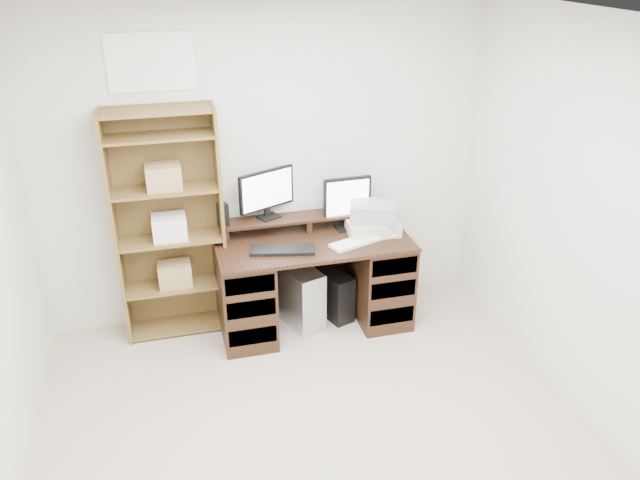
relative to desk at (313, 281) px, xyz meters
name	(u,v)px	position (x,y,z in m)	size (l,w,h in m)	color
room	(336,294)	(-0.29, -1.64, 0.86)	(3.54, 4.04, 2.54)	#BAAB92
desk	(313,281)	(0.00, 0.00, 0.00)	(1.50, 0.70, 0.75)	black
riser_shelf	(307,219)	(0.00, 0.21, 0.45)	(1.40, 0.22, 0.12)	black
monitor_wide	(267,191)	(-0.30, 0.26, 0.70)	(0.46, 0.23, 0.39)	black
monitor_small	(347,201)	(0.32, 0.16, 0.59)	(0.39, 0.15, 0.42)	black
speaker	(223,215)	(-0.66, 0.18, 0.57)	(0.07, 0.07, 0.18)	black
keyboard_black	(282,250)	(-0.27, -0.14, 0.37)	(0.48, 0.16, 0.03)	black
keyboard_white	(359,241)	(0.33, -0.13, 0.37)	(0.47, 0.14, 0.02)	white
mouse	(393,235)	(0.61, -0.11, 0.38)	(0.10, 0.07, 0.04)	silver
printer	(372,226)	(0.49, 0.02, 0.41)	(0.40, 0.30, 0.10)	beige
basket	(373,212)	(0.49, 0.02, 0.54)	(0.35, 0.25, 0.15)	#92969C
tower_silver	(298,294)	(-0.11, 0.06, -0.14)	(0.22, 0.50, 0.50)	#B2B5BA
tower_black	(333,293)	(0.18, 0.08, -0.19)	(0.29, 0.44, 0.40)	black
bookshelf	(169,224)	(-1.06, 0.21, 0.53)	(0.80, 0.30, 1.80)	brown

